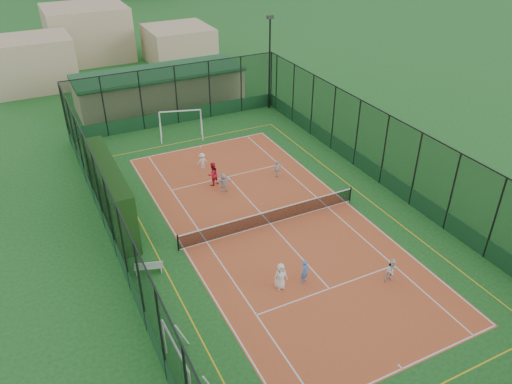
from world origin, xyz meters
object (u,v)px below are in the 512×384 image
clubhouse (160,88)px  futsal_goal_near (177,362)px  white_bench (148,267)px  futsal_goal_far (181,124)px  floodlight_ne (270,64)px  child_far_left (202,161)px  child_near_right (392,271)px  child_far_right (277,169)px  child_near_left (281,276)px  child_near_mid (305,271)px  child_far_back (224,182)px  coach (213,174)px

clubhouse → futsal_goal_near: clubhouse is taller
white_bench → futsal_goal_far: 17.03m
white_bench → futsal_goal_near: size_ratio=0.47×
futsal_goal_far → floodlight_ne: bearing=30.8°
futsal_goal_far → child_far_left: bearing=-77.9°
white_bench → child_near_right: bearing=-11.9°
floodlight_ne → white_bench: 24.44m
clubhouse → futsal_goal_far: clubhouse is taller
clubhouse → child_far_right: clubhouse is taller
child_far_left → floodlight_ne: bearing=-141.8°
white_bench → child_far_left: size_ratio=1.18×
child_far_left → child_far_right: 5.46m
child_near_right → child_far_left: size_ratio=1.10×
child_far_right → child_near_left: bearing=66.3°
child_near_mid → clubhouse: bearing=64.3°
futsal_goal_near → futsal_goal_far: (7.92, 22.43, 0.10)m
futsal_goal_far → child_far_right: bearing=-51.4°
child_near_right → clubhouse: bearing=102.4°
futsal_goal_near → child_near_left: 7.03m
child_far_back → child_far_right: bearing=-162.6°
clubhouse → futsal_goal_near: size_ratio=4.96×
futsal_goal_near → white_bench: bearing=-8.5°
child_near_mid → child_near_right: size_ratio=1.01×
child_near_left → coach: 11.09m
clubhouse → futsal_goal_far: size_ratio=4.50×
clubhouse → child_far_left: (-1.14, -13.69, -0.95)m
child_far_left → clubhouse: bearing=-97.0°
child_near_left → child_far_right: bearing=66.2°
child_far_back → coach: coach is taller
child_near_left → child_near_mid: size_ratio=1.09×
clubhouse → white_bench: 24.45m
child_near_mid → coach: 11.24m
clubhouse → coach: bearing=-94.7°
child_near_right → child_far_right: 12.17m
child_near_right → white_bench: bearing=156.9°
child_far_left → coach: size_ratio=0.74×
child_near_left → child_far_right: (5.29, 10.09, -0.13)m
futsal_goal_near → child_far_back: bearing=-32.6°
futsal_goal_far → child_near_left: futsal_goal_far is taller
futsal_goal_far → coach: futsal_goal_far is taller
clubhouse → child_near_right: 29.46m
white_bench → child_near_left: 6.95m
white_bench → child_near_mid: size_ratio=1.06×
clubhouse → futsal_goal_near: 31.33m
child_far_left → futsal_goal_far: bearing=-96.9°
child_near_left → child_far_back: size_ratio=1.13×
child_far_back → clubhouse: bearing=-77.8°
futsal_goal_near → coach: size_ratio=1.85×
child_near_left → child_far_left: size_ratio=1.21×
child_far_left → child_far_right: bearing=138.9°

